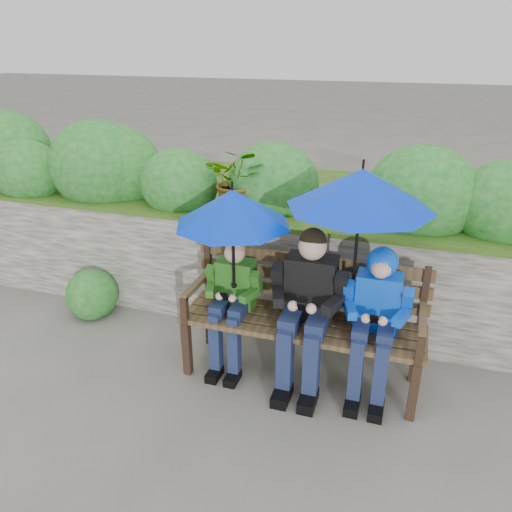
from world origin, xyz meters
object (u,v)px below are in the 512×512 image
(umbrella_left, at_px, (233,208))
(umbrella_right, at_px, (361,189))
(boy_left, at_px, (232,297))
(boy_middle, at_px, (307,302))
(boy_right, at_px, (376,311))
(park_bench, at_px, (304,311))

(umbrella_left, height_order, umbrella_right, umbrella_right)
(boy_left, height_order, boy_middle, boy_middle)
(boy_right, bearing_deg, park_bench, 172.24)
(boy_right, bearing_deg, boy_left, -179.71)
(boy_left, distance_m, umbrella_left, 0.75)
(boy_middle, height_order, umbrella_right, umbrella_right)
(boy_right, distance_m, umbrella_left, 1.27)
(park_bench, relative_size, boy_middle, 1.49)
(park_bench, relative_size, boy_left, 1.72)
(park_bench, height_order, umbrella_left, umbrella_left)
(boy_left, relative_size, boy_right, 0.94)
(boy_middle, xyz_separation_m, boy_right, (0.50, 0.02, 0.00))
(boy_right, xyz_separation_m, umbrella_left, (-1.07, -0.04, 0.68))
(park_bench, relative_size, boy_right, 1.61)
(park_bench, xyz_separation_m, umbrella_left, (-0.53, -0.11, 0.81))
(park_bench, bearing_deg, boy_left, -171.94)
(boy_middle, distance_m, umbrella_left, 0.89)
(boy_left, bearing_deg, park_bench, 8.06)
(park_bench, bearing_deg, umbrella_right, -3.20)
(boy_left, xyz_separation_m, umbrella_right, (0.91, 0.06, 0.94))
(boy_left, bearing_deg, boy_middle, -1.59)
(boy_left, bearing_deg, umbrella_right, 3.72)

